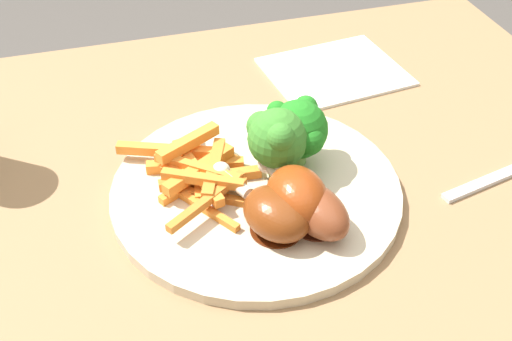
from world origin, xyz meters
name	(u,v)px	position (x,y,z in m)	size (l,w,h in m)	color
dining_table	(226,258)	(0.00, 0.00, 0.60)	(0.95, 0.64, 0.73)	#8E6B47
dinner_plate	(256,190)	(-0.03, 0.04, 0.73)	(0.29, 0.29, 0.01)	beige
broccoli_floret_front	(278,139)	(-0.05, 0.03, 0.78)	(0.06, 0.06, 0.07)	#78B856
broccoli_floret_middle	(278,138)	(-0.05, 0.03, 0.79)	(0.07, 0.07, 0.08)	#88A949
broccoli_floret_back	(298,129)	(-0.08, 0.02, 0.78)	(0.06, 0.07, 0.07)	#73A94B
carrot_fries_pile	(199,171)	(0.03, 0.02, 0.75)	(0.14, 0.15, 0.04)	orange
chicken_drumstick_near	(296,195)	(-0.05, 0.09, 0.77)	(0.06, 0.12, 0.05)	#632009
chicken_drumstick_far	(313,207)	(-0.06, 0.11, 0.76)	(0.07, 0.13, 0.04)	#532111
chicken_drumstick_extra	(273,211)	(-0.02, 0.10, 0.76)	(0.08, 0.13, 0.04)	#4D1C09
napkin	(334,72)	(-0.19, -0.16, 0.73)	(0.17, 0.14, 0.00)	white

